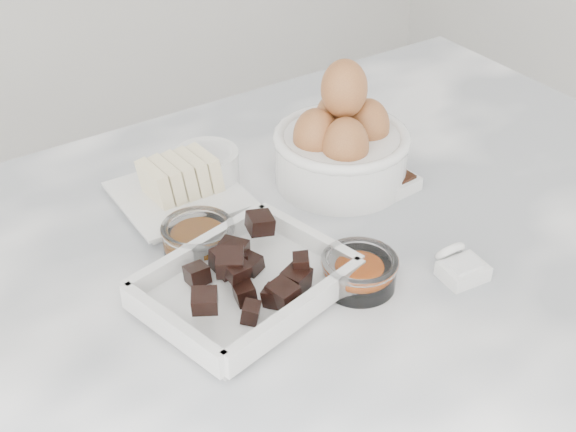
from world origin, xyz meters
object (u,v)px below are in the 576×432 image
(chocolate_dish, at_px, (245,279))
(zest_bowl, at_px, (359,270))
(egg_bowl, at_px, (341,144))
(vanilla_spoon, at_px, (395,179))
(butter_plate, at_px, (176,188))
(honey_bowl, at_px, (198,238))
(sugar_ramekin, at_px, (207,167))
(salt_spoon, at_px, (460,266))

(chocolate_dish, distance_m, zest_bowl, 0.12)
(egg_bowl, bearing_deg, vanilla_spoon, -48.04)
(butter_plate, xyz_separation_m, honey_bowl, (-0.03, -0.10, -0.00))
(butter_plate, bearing_deg, chocolate_dish, -96.28)
(butter_plate, height_order, honey_bowl, butter_plate)
(chocolate_dish, distance_m, sugar_ramekin, 0.23)
(egg_bowl, relative_size, zest_bowl, 2.07)
(chocolate_dish, bearing_deg, egg_bowl, 30.28)
(vanilla_spoon, bearing_deg, butter_plate, 153.48)
(egg_bowl, relative_size, honey_bowl, 2.07)
(vanilla_spoon, bearing_deg, sugar_ramekin, 144.55)
(butter_plate, relative_size, sugar_ramekin, 1.85)
(chocolate_dish, bearing_deg, sugar_ramekin, 71.07)
(vanilla_spoon, xyz_separation_m, salt_spoon, (-0.06, -0.18, 0.00))
(sugar_ramekin, bearing_deg, butter_plate, -163.08)
(sugar_ramekin, relative_size, honey_bowl, 0.97)
(sugar_ramekin, height_order, vanilla_spoon, sugar_ramekin)
(egg_bowl, relative_size, salt_spoon, 2.81)
(butter_plate, bearing_deg, salt_spoon, -57.41)
(sugar_ramekin, relative_size, zest_bowl, 0.97)
(honey_bowl, relative_size, vanilla_spoon, 1.39)
(butter_plate, distance_m, honey_bowl, 0.11)
(vanilla_spoon, relative_size, salt_spoon, 0.98)
(sugar_ramekin, relative_size, vanilla_spoon, 1.34)
(chocolate_dish, distance_m, vanilla_spoon, 0.28)
(butter_plate, relative_size, egg_bowl, 0.87)
(honey_bowl, bearing_deg, chocolate_dish, -87.92)
(chocolate_dish, distance_m, salt_spoon, 0.24)
(zest_bowl, xyz_separation_m, vanilla_spoon, (0.16, 0.13, -0.01))
(sugar_ramekin, bearing_deg, zest_bowl, -82.15)
(chocolate_dish, xyz_separation_m, honey_bowl, (-0.00, 0.10, -0.00))
(sugar_ramekin, bearing_deg, chocolate_dish, -108.93)
(chocolate_dish, bearing_deg, butter_plate, 83.72)
(chocolate_dish, xyz_separation_m, vanilla_spoon, (0.27, 0.08, -0.01))
(chocolate_dish, bearing_deg, salt_spoon, -25.06)
(honey_bowl, distance_m, vanilla_spoon, 0.28)
(chocolate_dish, height_order, sugar_ramekin, chocolate_dish)
(chocolate_dish, xyz_separation_m, butter_plate, (0.02, 0.20, -0.00))
(chocolate_dish, relative_size, vanilla_spoon, 3.98)
(chocolate_dish, height_order, butter_plate, butter_plate)
(salt_spoon, bearing_deg, sugar_ramekin, 113.87)
(butter_plate, bearing_deg, egg_bowl, -19.37)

